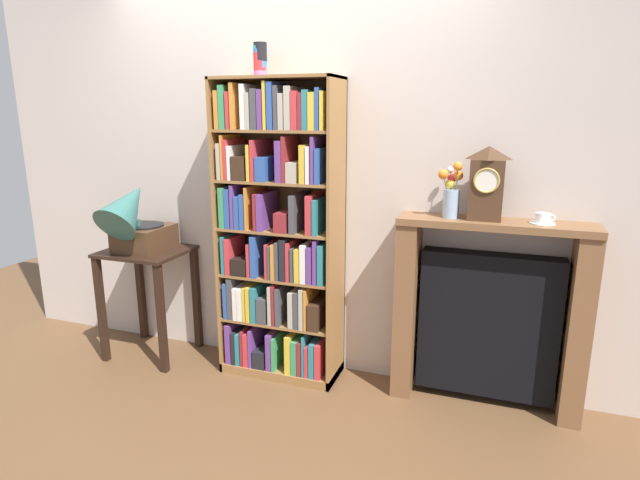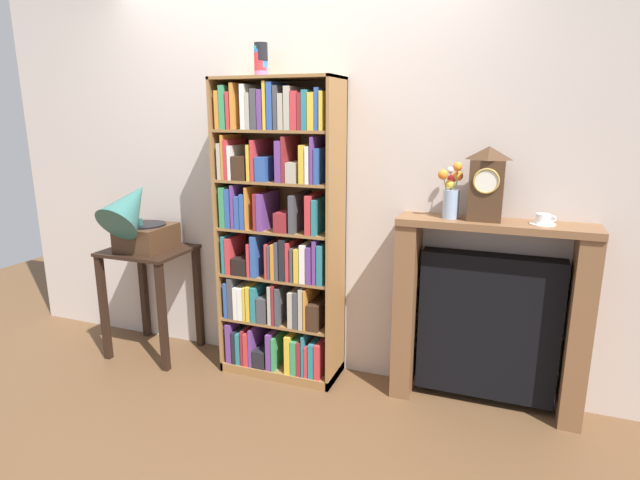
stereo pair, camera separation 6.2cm
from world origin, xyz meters
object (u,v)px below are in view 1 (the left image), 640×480
at_px(mantel_clock, 487,183).
at_px(teacup_with_saucer, 543,219).
at_px(bookshelf, 278,240).
at_px(side_table_left, 148,278).
at_px(gramophone, 135,219).
at_px(fireplace_mantel, 488,316).
at_px(flower_vase, 451,193).
at_px(cup_stack, 260,60).

height_order(mantel_clock, teacup_with_saucer, mantel_clock).
distance_m(bookshelf, side_table_left, 1.03).
relative_size(gramophone, fireplace_mantel, 0.49).
bearing_deg(fireplace_mantel, teacup_with_saucer, -5.21).
relative_size(side_table_left, flower_vase, 2.44).
xyz_separation_m(cup_stack, gramophone, (-0.85, -0.20, -0.99)).
relative_size(gramophone, flower_vase, 1.74).
height_order(bookshelf, gramophone, bookshelf).
bearing_deg(gramophone, side_table_left, 90.00).
xyz_separation_m(gramophone, mantel_clock, (2.20, 0.19, 0.31)).
xyz_separation_m(gramophone, teacup_with_saucer, (2.50, 0.19, 0.13)).
relative_size(bookshelf, mantel_clock, 4.71).
relative_size(cup_stack, teacup_with_saucer, 1.51).
xyz_separation_m(cup_stack, fireplace_mantel, (1.41, 0.01, -1.45)).
bearing_deg(fireplace_mantel, gramophone, -174.58).
height_order(mantel_clock, flower_vase, mantel_clock).
bearing_deg(teacup_with_saucer, flower_vase, -179.90).
bearing_deg(gramophone, mantel_clock, 4.96).
bearing_deg(teacup_with_saucer, mantel_clock, -179.55).
height_order(gramophone, flower_vase, flower_vase).
bearing_deg(gramophone, fireplace_mantel, 5.42).
height_order(gramophone, teacup_with_saucer, gramophone).
distance_m(fireplace_mantel, flower_vase, 0.75).
distance_m(bookshelf, gramophone, 0.99).
xyz_separation_m(bookshelf, side_table_left, (-0.97, -0.06, -0.34)).
xyz_separation_m(fireplace_mantel, flower_vase, (-0.25, -0.02, 0.71)).
bearing_deg(side_table_left, flower_vase, 3.07).
distance_m(gramophone, mantel_clock, 2.23).
bearing_deg(cup_stack, fireplace_mantel, 0.50).
distance_m(gramophone, fireplace_mantel, 2.32).
relative_size(side_table_left, fireplace_mantel, 0.69).
xyz_separation_m(side_table_left, gramophone, (-0.00, -0.08, 0.44)).
xyz_separation_m(mantel_clock, teacup_with_saucer, (0.30, 0.00, -0.18)).
bearing_deg(side_table_left, teacup_with_saucer, 2.50).
bearing_deg(cup_stack, flower_vase, -0.49).
bearing_deg(bookshelf, mantel_clock, 2.04).
bearing_deg(side_table_left, cup_stack, 7.88).
relative_size(gramophone, mantel_clock, 1.37).
distance_m(fireplace_mantel, teacup_with_saucer, 0.64).
relative_size(cup_stack, side_table_left, 0.26).
bearing_deg(fireplace_mantel, mantel_clock, -159.18).
relative_size(side_table_left, mantel_clock, 1.92).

